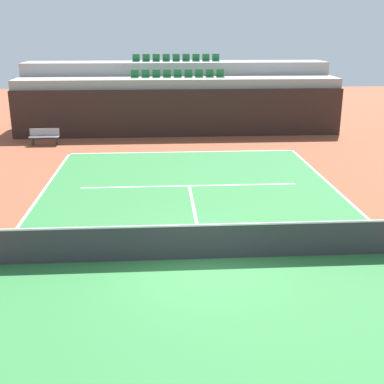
% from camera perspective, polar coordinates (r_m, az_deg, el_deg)
% --- Properties ---
extents(ground_plane, '(80.00, 80.00, 0.00)m').
position_cam_1_polar(ground_plane, '(13.25, 1.35, -7.62)').
color(ground_plane, brown).
extents(court_surface, '(11.00, 24.00, 0.01)m').
position_cam_1_polar(court_surface, '(13.25, 1.35, -7.60)').
color(court_surface, '#2D7238').
rests_on(court_surface, ground_plane).
extents(baseline_far, '(11.00, 0.10, 0.00)m').
position_cam_1_polar(baseline_far, '(24.54, -1.09, 4.57)').
color(baseline_far, white).
rests_on(baseline_far, court_surface).
extents(service_line_far, '(8.26, 0.10, 0.00)m').
position_cam_1_polar(service_line_far, '(19.20, -0.32, 0.71)').
color(service_line_far, white).
rests_on(service_line_far, court_surface).
extents(centre_service_line, '(0.10, 6.40, 0.00)m').
position_cam_1_polar(centre_service_line, '(16.18, 0.36, -2.67)').
color(centre_service_line, white).
rests_on(centre_service_line, court_surface).
extents(back_wall, '(18.20, 0.30, 2.58)m').
position_cam_1_polar(back_wall, '(27.98, -1.48, 8.92)').
color(back_wall, black).
rests_on(back_wall, ground_plane).
extents(stands_tier_lower, '(18.20, 2.40, 3.10)m').
position_cam_1_polar(stands_tier_lower, '(29.28, -1.59, 9.84)').
color(stands_tier_lower, '#9E9E99').
rests_on(stands_tier_lower, ground_plane).
extents(stands_tier_upper, '(18.20, 2.40, 3.84)m').
position_cam_1_polar(stands_tier_upper, '(31.60, -1.77, 11.13)').
color(stands_tier_upper, '#9E9E99').
rests_on(stands_tier_upper, ground_plane).
extents(seating_row_lower, '(5.30, 0.44, 0.44)m').
position_cam_1_polar(seating_row_lower, '(29.18, -1.63, 13.12)').
color(seating_row_lower, '#1E6633').
rests_on(seating_row_lower, stands_tier_lower).
extents(seating_row_upper, '(5.30, 0.44, 0.44)m').
position_cam_1_polar(seating_row_upper, '(31.52, -1.81, 14.84)').
color(seating_row_upper, '#1E6633').
rests_on(seating_row_upper, stands_tier_upper).
extents(tennis_net, '(11.08, 0.08, 1.07)m').
position_cam_1_polar(tennis_net, '(13.04, 1.37, -5.61)').
color(tennis_net, black).
rests_on(tennis_net, court_surface).
extents(player_bench, '(1.50, 0.40, 0.85)m').
position_cam_1_polar(player_bench, '(27.07, -16.44, 6.19)').
color(player_bench, '#99999E').
rests_on(player_bench, ground_plane).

